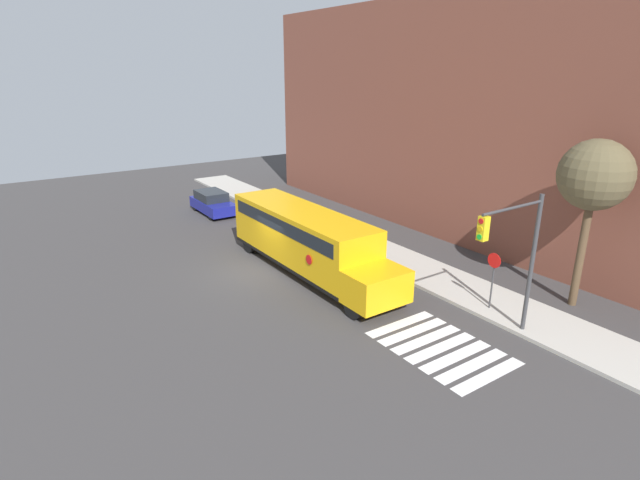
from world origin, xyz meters
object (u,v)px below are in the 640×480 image
(tree_near_sidewalk, at_px, (595,177))
(school_bus, at_px, (306,238))
(parked_car, at_px, (213,203))
(traffic_light, at_px, (517,249))
(stop_sign, at_px, (493,274))

(tree_near_sidewalk, bearing_deg, school_bus, -142.00)
(parked_car, height_order, traffic_light, traffic_light)
(stop_sign, bearing_deg, tree_near_sidewalk, 65.20)
(traffic_light, height_order, tree_near_sidewalk, tree_near_sidewalk)
(parked_car, relative_size, tree_near_sidewalk, 0.60)
(parked_car, bearing_deg, tree_near_sidewalk, 17.82)
(stop_sign, xyz_separation_m, traffic_light, (1.83, -1.43, 1.93))
(school_bus, height_order, parked_car, school_bus)
(traffic_light, bearing_deg, school_bus, -165.61)
(traffic_light, distance_m, tree_near_sidewalk, 5.25)
(parked_car, distance_m, tree_near_sidewalk, 23.40)
(parked_car, xyz_separation_m, tree_near_sidewalk, (21.81, 7.01, 4.75))
(school_bus, distance_m, stop_sign, 8.75)
(stop_sign, distance_m, traffic_light, 3.02)
(school_bus, bearing_deg, tree_near_sidewalk, 38.00)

